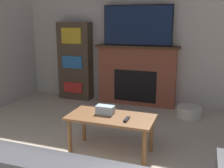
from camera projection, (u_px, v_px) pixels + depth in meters
wall_back at (138, 33)px, 4.95m from camera, size 5.64×0.06×2.70m
fireplace at (136, 75)px, 5.00m from camera, size 1.58×0.28×1.13m
tv at (137, 26)px, 4.76m from camera, size 1.28×0.03×0.73m
coffee_table at (111, 121)px, 3.13m from camera, size 1.03×0.51×0.47m
tissue_box at (105, 110)px, 3.19m from camera, size 0.22×0.12×0.10m
remote_control at (127, 119)px, 2.98m from camera, size 0.04×0.15×0.02m
bookshelf at (75, 61)px, 5.35m from camera, size 0.68×0.29×1.56m
storage_basket at (189, 112)px, 4.39m from camera, size 0.40×0.40×0.19m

